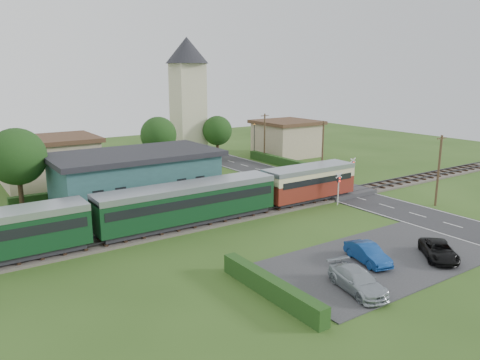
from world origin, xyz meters
TOP-DOWN VIEW (x-y plane):
  - ground at (0.00, 0.00)m, footprint 120.00×120.00m
  - railway_track at (0.00, 2.00)m, footprint 76.00×3.20m
  - road at (10.00, 0.00)m, footprint 6.00×70.00m
  - car_park at (-1.50, -12.00)m, footprint 17.00×9.00m
  - crossing_deck at (10.00, 2.00)m, footprint 6.20×3.40m
  - platform at (-10.00, 5.20)m, footprint 30.00×3.00m
  - equipment_hut at (-18.00, 5.20)m, footprint 2.30×2.30m
  - station_building at (-10.00, 10.99)m, footprint 16.00×9.00m
  - train at (-12.10, 2.00)m, footprint 43.20×2.90m
  - church_tower at (5.00, 28.00)m, footprint 6.00×6.00m
  - house_west at (-15.00, 25.00)m, footprint 10.80×8.80m
  - house_east at (20.00, 24.00)m, footprint 8.80×8.80m
  - hedge_carpark at (-11.00, -12.00)m, footprint 0.80×9.00m
  - hedge_roadside at (14.20, 16.00)m, footprint 0.80×18.00m
  - hedge_station at (-10.00, 15.50)m, footprint 22.00×0.80m
  - tree_a at (-20.00, 14.00)m, footprint 5.20×5.20m
  - tree_b at (-2.00, 23.00)m, footprint 4.60×4.60m
  - tree_c at (8.00, 25.00)m, footprint 4.20×4.20m
  - utility_pole_b at (14.20, -6.00)m, footprint 1.40×0.22m
  - utility_pole_c at (14.20, 10.00)m, footprint 1.40×0.22m
  - utility_pole_d at (14.20, 22.00)m, footprint 1.40×0.22m
  - crossing_signal_near at (6.40, -0.41)m, footprint 0.84×0.28m
  - crossing_signal_far at (13.60, 4.39)m, footprint 0.84×0.28m
  - streetlamp_east at (16.00, 27.00)m, footprint 0.30×0.30m
  - car_on_road at (10.45, 11.58)m, footprint 3.12×1.35m
  - car_park_blue at (-2.48, -11.87)m, footprint 2.30×4.20m
  - car_park_silver at (-6.33, -14.44)m, footprint 2.83×4.88m
  - car_park_dark at (2.21, -14.21)m, footprint 4.27×4.50m
  - pedestrian_near at (-1.30, 4.43)m, footprint 0.82×0.70m
  - pedestrian_far at (-14.28, 4.49)m, footprint 0.69×0.85m

SIDE VIEW (x-z plane):
  - ground at x=0.00m, z-range 0.00..0.00m
  - road at x=10.00m, z-range 0.00..0.05m
  - car_park at x=-1.50m, z-range 0.00..0.08m
  - railway_track at x=0.00m, z-range -0.13..0.36m
  - crossing_deck at x=10.00m, z-range 0.00..0.45m
  - platform at x=-10.00m, z-range 0.00..0.45m
  - car_on_road at x=10.45m, z-range 0.05..1.10m
  - hedge_carpark at x=-11.00m, z-range 0.00..1.20m
  - hedge_roadside at x=14.20m, z-range 0.00..1.20m
  - hedge_station at x=-10.00m, z-range 0.00..1.30m
  - car_park_dark at x=2.21m, z-range 0.08..1.26m
  - car_park_blue at x=-2.48m, z-range 0.08..1.39m
  - car_park_silver at x=-6.33m, z-range 0.08..1.41m
  - pedestrian_far at x=-14.28m, z-range 0.45..2.09m
  - pedestrian_near at x=-1.30m, z-range 0.45..2.35m
  - equipment_hut at x=-18.00m, z-range 0.47..3.02m
  - crossing_signal_near at x=6.40m, z-range 0.50..3.78m
  - crossing_signal_far at x=13.60m, z-range 0.50..3.78m
  - train at x=-12.10m, z-range 0.48..3.88m
  - station_building at x=-10.00m, z-range 0.04..5.34m
  - house_west at x=-15.00m, z-range 0.04..5.54m
  - house_east at x=20.00m, z-range 0.05..5.55m
  - streetlamp_east at x=16.00m, z-range 0.46..5.62m
  - utility_pole_b at x=14.20m, z-range 0.13..7.13m
  - utility_pole_c at x=14.20m, z-range 0.13..7.13m
  - utility_pole_d at x=14.20m, z-range 0.13..7.13m
  - tree_c at x=8.00m, z-range 1.26..8.04m
  - tree_b at x=-2.00m, z-range 1.35..8.69m
  - tree_a at x=-20.00m, z-range 1.38..9.38m
  - church_tower at x=5.00m, z-range 1.43..19.03m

